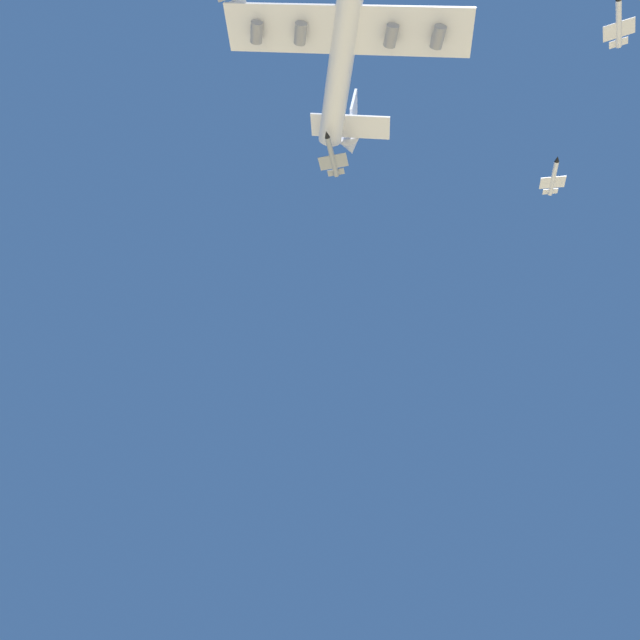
% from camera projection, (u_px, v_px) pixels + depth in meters
% --- Properties ---
extents(carrier_jet, '(56.98, 69.70, 21.57)m').
position_uv_depth(carrier_jet, '(347.00, 26.00, 155.12)').
color(carrier_jet, white).
extents(chase_jet_right_wing, '(11.01, 14.19, 4.00)m').
position_uv_depth(chase_jet_right_wing, '(553.00, 178.00, 205.00)').
color(chase_jet_right_wing, silver).
extents(chase_jet_trailing, '(13.20, 12.44, 4.00)m').
position_uv_depth(chase_jet_trailing, '(619.00, 24.00, 167.56)').
color(chase_jet_trailing, silver).
extents(chase_jet_high_escort, '(12.05, 13.52, 4.00)m').
position_uv_depth(chase_jet_high_escort, '(332.00, 157.00, 178.43)').
color(chase_jet_high_escort, '#999EA3').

